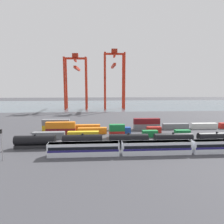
{
  "coord_description": "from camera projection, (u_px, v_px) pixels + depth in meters",
  "views": [
    {
      "loc": [
        -12.44,
        -77.54,
        20.74
      ],
      "look_at": [
        -5.12,
        33.97,
        5.53
      ],
      "focal_mm": 32.48,
      "sensor_mm": 36.0,
      "label": 1
    }
  ],
  "objects": [
    {
      "name": "gantry_crane_central",
      "position": [
        114.0,
        73.0,
        172.79
      ],
      "size": [
        17.53,
        35.47,
        49.95
      ],
      "color": "red",
      "rests_on": "ground_plane"
    },
    {
      "name": "shipping_container_10",
      "position": [
        154.0,
        130.0,
        87.58
      ],
      "size": [
        6.04,
        2.44,
        2.6
      ],
      "primitive_type": "cube",
      "color": "#AD211C",
      "rests_on": "ground_plane"
    },
    {
      "name": "shipping_container_4",
      "position": [
        150.0,
        134.0,
        80.75
      ],
      "size": [
        6.04,
        2.44,
        2.6
      ],
      "primitive_type": "cube",
      "color": "#197538",
      "rests_on": "ground_plane"
    },
    {
      "name": "shipping_container_6",
      "position": [
        61.0,
        131.0,
        85.0
      ],
      "size": [
        12.1,
        2.44,
        2.6
      ],
      "primitive_type": "cube",
      "color": "maroon",
      "rests_on": "ground_plane"
    },
    {
      "name": "shipping_container_11",
      "position": [
        56.0,
        128.0,
        91.39
      ],
      "size": [
        12.1,
        2.44,
        2.6
      ],
      "primitive_type": "cube",
      "color": "gold",
      "rests_on": "ground_plane"
    },
    {
      "name": "shipping_container_2",
      "position": [
        117.0,
        134.0,
        79.89
      ],
      "size": [
        6.04,
        2.44,
        2.6
      ],
      "primitive_type": "cube",
      "color": "#AD211C",
      "rests_on": "ground_plane"
    },
    {
      "name": "passenger_train",
      "position": [
        156.0,
        147.0,
        60.65
      ],
      "size": [
        64.0,
        3.14,
        3.9
      ],
      "color": "silver",
      "rests_on": "ground_plane"
    },
    {
      "name": "shipping_container_16",
      "position": [
        147.0,
        121.0,
        93.73
      ],
      "size": [
        12.1,
        2.44,
        2.6
      ],
      "primitive_type": "cube",
      "color": "maroon",
      "rests_on": "shipping_container_15"
    },
    {
      "name": "shipping_container_5",
      "position": [
        182.0,
        133.0,
        81.61
      ],
      "size": [
        6.04,
        2.44,
        2.6
      ],
      "primitive_type": "cube",
      "color": "#197538",
      "rests_on": "ground_plane"
    },
    {
      "name": "shipping_container_14",
      "position": [
        117.0,
        127.0,
        93.19
      ],
      "size": [
        6.04,
        2.44,
        2.6
      ],
      "primitive_type": "cube",
      "color": "orange",
      "rests_on": "ground_plane"
    },
    {
      "name": "shipping_container_3",
      "position": [
        117.0,
        128.0,
        79.54
      ],
      "size": [
        6.04,
        2.44,
        2.6
      ],
      "primitive_type": "cube",
      "color": "#197538",
      "rests_on": "shipping_container_2"
    },
    {
      "name": "shipping_container_0",
      "position": [
        49.0,
        135.0,
        78.18
      ],
      "size": [
        12.1,
        2.44,
        2.6
      ],
      "primitive_type": "cube",
      "color": "slate",
      "rests_on": "ground_plane"
    },
    {
      "name": "shipping_container_17",
      "position": [
        176.0,
        126.0,
        94.98
      ],
      "size": [
        12.1,
        2.44,
        2.6
      ],
      "primitive_type": "cube",
      "color": "slate",
      "rests_on": "ground_plane"
    },
    {
      "name": "harbour_water",
      "position": [
        111.0,
        105.0,
        209.41
      ],
      "size": [
        400.0,
        110.0,
        0.01
      ],
      "primitive_type": "cube",
      "color": "slate",
      "rests_on": "ground_plane"
    },
    {
      "name": "freight_tank_row",
      "position": [
        129.0,
        140.0,
        68.44
      ],
      "size": [
        74.9,
        3.08,
        4.54
      ],
      "color": "#232326",
      "rests_on": "ground_plane"
    },
    {
      "name": "gantry_crane_west",
      "position": [
        76.0,
        75.0,
        171.55
      ],
      "size": [
        18.89,
        37.99,
        46.04
      ],
      "color": "red",
      "rests_on": "ground_plane"
    },
    {
      "name": "ground_plane",
      "position": [
        120.0,
        120.0,
        119.82
      ],
      "size": [
        420.0,
        420.0,
        0.0
      ],
      "primitive_type": "plane",
      "color": "#424247"
    },
    {
      "name": "shipping_container_18",
      "position": [
        204.0,
        126.0,
        95.88
      ],
      "size": [
        12.1,
        2.44,
        2.6
      ],
      "primitive_type": "cube",
      "color": "silver",
      "rests_on": "ground_plane"
    },
    {
      "name": "shipping_container_7",
      "position": [
        61.0,
        125.0,
        84.65
      ],
      "size": [
        12.1,
        2.44,
        2.6
      ],
      "primitive_type": "cube",
      "color": "orange",
      "rests_on": "shipping_container_6"
    },
    {
      "name": "shipping_container_13",
      "position": [
        87.0,
        127.0,
        92.29
      ],
      "size": [
        12.1,
        2.44,
        2.6
      ],
      "primitive_type": "cube",
      "color": "orange",
      "rests_on": "ground_plane"
    },
    {
      "name": "shipping_container_9",
      "position": [
        123.0,
        130.0,
        86.72
      ],
      "size": [
        6.04,
        2.44,
        2.6
      ],
      "primitive_type": "cube",
      "color": "#1C4299",
      "rests_on": "ground_plane"
    },
    {
      "name": "shipping_container_8",
      "position": [
        92.0,
        131.0,
        85.86
      ],
      "size": [
        12.1,
        2.44,
        2.6
      ],
      "primitive_type": "cube",
      "color": "orange",
      "rests_on": "ground_plane"
    },
    {
      "name": "signal_mast",
      "position": [
        2.0,
        141.0,
        54.87
      ],
      "size": [
        0.36,
        0.6,
        8.76
      ],
      "color": "gray",
      "rests_on": "ground_plane"
    },
    {
      "name": "shipping_container_1",
      "position": [
        83.0,
        135.0,
        79.04
      ],
      "size": [
        12.1,
        2.44,
        2.6
      ],
      "primitive_type": "cube",
      "color": "gold",
      "rests_on": "ground_plane"
    },
    {
      "name": "shipping_container_12",
      "position": [
        56.0,
        122.0,
        91.04
      ],
      "size": [
        12.1,
        2.44,
        2.6
      ],
      "primitive_type": "cube",
      "color": "slate",
      "rests_on": "shipping_container_11"
    },
    {
      "name": "shipping_container_15",
      "position": [
        147.0,
        127.0,
        94.08
      ],
      "size": [
        12.1,
        2.44,
        2.6
      ],
      "primitive_type": "cube",
      "color": "slate",
      "rests_on": "ground_plane"
    }
  ]
}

